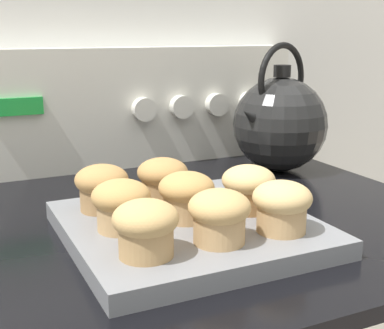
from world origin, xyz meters
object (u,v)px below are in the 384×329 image
object	(u,v)px
muffin_r2_c0	(102,186)
muffin_r2_c1	(163,178)
muffin_r0_c2	(282,205)
muffin_r1_c0	(121,203)
muffin_r1_c1	(187,195)
muffin_r1_c2	(248,187)
muffin_r0_c1	(219,215)
tea_kettle	(280,123)
muffin_r0_c0	(146,227)
muffin_pan	(188,228)

from	to	relation	value
muffin_r2_c0	muffin_r2_c1	world-z (taller)	same
muffin_r0_c2	muffin_r1_c0	distance (m)	0.18
muffin_r1_c1	muffin_r1_c2	bearing A→B (deg)	-2.47
muffin_r0_c1	muffin_r1_c0	size ratio (longest dim) A/B	1.00
muffin_r2_c0	muffin_r2_c1	distance (m)	0.08
muffin_r0_c1	muffin_r1_c2	size ratio (longest dim) A/B	1.00
muffin_r1_c1	muffin_r1_c2	distance (m)	0.08
muffin_r1_c2	tea_kettle	world-z (taller)	tea_kettle
muffin_r0_c0	muffin_r0_c2	xyz separation A→B (m)	(0.16, -0.00, 0.00)
muffin_r2_c0	muffin_r2_c1	bearing A→B (deg)	0.49
muffin_r0_c2	muffin_r2_c0	size ratio (longest dim) A/B	1.00
muffin_r0_c2	muffin_r1_c2	size ratio (longest dim) A/B	1.00
muffin_r1_c1	tea_kettle	bearing A→B (deg)	37.95
muffin_r0_c0	muffin_r1_c0	xyz separation A→B (m)	(0.00, 0.08, 0.00)
muffin_r2_c1	muffin_r0_c2	bearing A→B (deg)	-63.82
muffin_r1_c0	muffin_r1_c2	xyz separation A→B (m)	(0.16, -0.00, 0.00)
muffin_r0_c2	tea_kettle	bearing A→B (deg)	56.18
muffin_r1_c2	muffin_r1_c0	bearing A→B (deg)	178.32
muffin_r0_c2	muffin_r1_c0	xyz separation A→B (m)	(-0.16, 0.08, 0.00)
tea_kettle	muffin_r0_c1	bearing A→B (deg)	-133.07
muffin_r0_c0	muffin_r2_c1	xyz separation A→B (m)	(0.08, 0.15, 0.00)
muffin_r0_c2	muffin_r1_c1	size ratio (longest dim) A/B	1.00
muffin_r2_c0	muffin_r1_c2	bearing A→B (deg)	-26.24
muffin_r1_c2	muffin_r2_c1	xyz separation A→B (m)	(-0.08, 0.08, 0.00)
muffin_r0_c1	tea_kettle	xyz separation A→B (m)	(0.27, 0.29, 0.03)
muffin_pan	muffin_r1_c0	size ratio (longest dim) A/B	4.24
tea_kettle	muffin_r1_c2	bearing A→B (deg)	-131.59
muffin_r2_c1	muffin_r0_c0	bearing A→B (deg)	-117.72
muffin_r2_c0	muffin_r1_c1	bearing A→B (deg)	-43.69
muffin_r0_c0	muffin_r2_c1	distance (m)	0.17
muffin_r0_c1	muffin_r2_c1	distance (m)	0.15
muffin_r0_c0	muffin_r1_c1	bearing A→B (deg)	44.39
muffin_pan	muffin_r0_c1	distance (m)	0.09
muffin_r0_c1	muffin_r2_c1	world-z (taller)	same
muffin_r2_c1	tea_kettle	distance (m)	0.31
muffin_r1_c2	tea_kettle	xyz separation A→B (m)	(0.19, 0.22, 0.03)
muffin_r0_c0	muffin_r2_c1	size ratio (longest dim) A/B	1.00
muffin_r2_c1	muffin_r1_c2	bearing A→B (deg)	-44.94
muffin_pan	muffin_r1_c0	world-z (taller)	muffin_r1_c0
muffin_r2_c0	tea_kettle	distance (m)	0.38
muffin_r0_c1	muffin_r2_c0	bearing A→B (deg)	117.58
muffin_r1_c2	muffin_r2_c1	bearing A→B (deg)	135.06
muffin_r0_c0	muffin_r0_c1	size ratio (longest dim) A/B	1.00
muffin_pan	muffin_r2_c1	distance (m)	0.09
muffin_r0_c2	muffin_r1_c2	bearing A→B (deg)	87.41
muffin_r0_c0	muffin_r1_c0	size ratio (longest dim) A/B	1.00
muffin_r0_c0	muffin_r2_c0	xyz separation A→B (m)	(0.00, 0.15, 0.00)
muffin_pan	muffin_r1_c2	distance (m)	0.09
muffin_r0_c0	muffin_pan	bearing A→B (deg)	43.23
muffin_r0_c0	muffin_r1_c2	xyz separation A→B (m)	(0.16, 0.07, 0.00)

